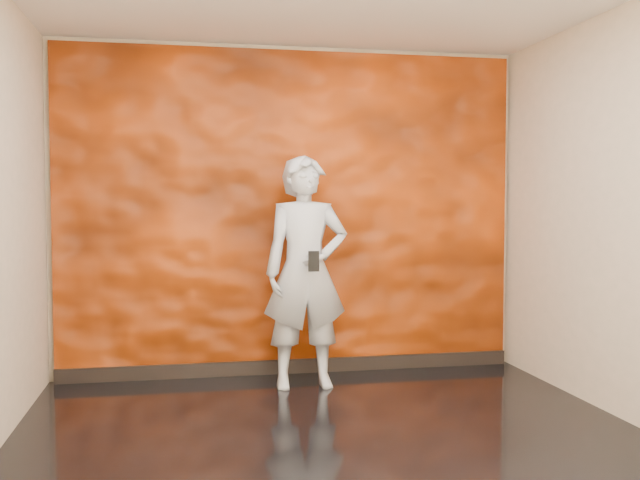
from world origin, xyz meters
The scene contains 5 objects.
room centered at (0.00, 0.00, 1.40)m, with size 4.02×4.02×2.81m.
feature_wall centered at (0.00, 1.96, 1.38)m, with size 3.90×0.06×2.75m, color #D34207.
baseboard centered at (0.00, 1.92, 0.06)m, with size 3.90×0.04×0.12m, color black.
man centered at (0.04, 1.47, 0.92)m, with size 0.67×0.44×1.84m, color #9CA2AB.
phone centered at (0.06, 1.22, 1.02)m, with size 0.08×0.02×0.16m, color black.
Camera 1 is at (-0.91, -4.08, 1.47)m, focal length 40.00 mm.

